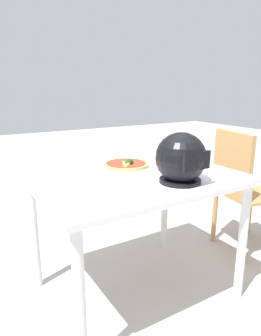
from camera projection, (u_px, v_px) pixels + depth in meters
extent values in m
plane|color=#B2ADA3|center=(135.00, 290.00, 1.85)|extent=(14.00, 14.00, 0.00)
cube|color=white|center=(135.00, 178.00, 1.66)|extent=(1.09, 0.83, 0.03)
cylinder|color=white|center=(165.00, 203.00, 2.30)|extent=(0.05, 0.05, 0.70)
cylinder|color=white|center=(34.00, 234.00, 1.81)|extent=(0.05, 0.05, 0.70)
cylinder|color=white|center=(242.00, 243.00, 1.71)|extent=(0.05, 0.05, 0.70)
cylinder|color=white|center=(80.00, 304.00, 1.22)|extent=(0.05, 0.05, 0.70)
cylinder|color=white|center=(126.00, 167.00, 1.80)|extent=(0.32, 0.32, 0.01)
cylinder|color=tan|center=(126.00, 165.00, 1.79)|extent=(0.27, 0.27, 0.02)
cylinder|color=red|center=(126.00, 163.00, 1.79)|extent=(0.23, 0.23, 0.00)
sphere|color=#234C1E|center=(128.00, 163.00, 1.75)|extent=(0.04, 0.04, 0.04)
sphere|color=#234C1E|center=(128.00, 162.00, 1.76)|extent=(0.04, 0.04, 0.04)
sphere|color=#234C1E|center=(131.00, 162.00, 1.77)|extent=(0.03, 0.03, 0.03)
sphere|color=#234C1E|center=(127.00, 162.00, 1.77)|extent=(0.04, 0.04, 0.04)
sphere|color=#234C1E|center=(130.00, 161.00, 1.79)|extent=(0.03, 0.03, 0.03)
cylinder|color=#E0D172|center=(128.00, 164.00, 1.74)|extent=(0.02, 0.02, 0.01)
cylinder|color=#E0D172|center=(125.00, 165.00, 1.70)|extent=(0.02, 0.02, 0.02)
cylinder|color=#E0D172|center=(124.00, 163.00, 1.75)|extent=(0.02, 0.02, 0.02)
cylinder|color=#E0D172|center=(126.00, 165.00, 1.70)|extent=(0.02, 0.02, 0.02)
sphere|color=black|center=(181.00, 158.00, 1.50)|extent=(0.25, 0.25, 0.25)
cylinder|color=black|center=(180.00, 180.00, 1.53)|extent=(0.21, 0.21, 0.02)
cube|color=black|center=(197.00, 161.00, 1.40)|extent=(0.16, 0.02, 0.09)
cube|color=#B7844C|center=(250.00, 193.00, 2.23)|extent=(0.47, 0.47, 0.02)
cube|color=#B7844C|center=(232.00, 164.00, 2.11)|extent=(0.10, 0.38, 0.45)
cylinder|color=#B7844C|center=(250.00, 210.00, 2.50)|extent=(0.04, 0.04, 0.43)
cylinder|color=#B7844C|center=(215.00, 216.00, 2.39)|extent=(0.04, 0.04, 0.43)
cylinder|color=#B7844C|center=(244.00, 235.00, 2.08)|extent=(0.04, 0.04, 0.43)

